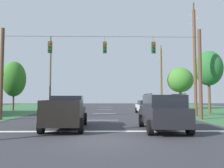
# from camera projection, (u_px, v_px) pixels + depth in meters

# --- Properties ---
(ground_plane) EXTENTS (120.00, 120.00, 0.00)m
(ground_plane) POSITION_uv_depth(u_px,v_px,m) (99.00, 140.00, 9.81)
(ground_plane) COLOR #333338
(stop_bar_stripe) EXTENTS (14.54, 0.45, 0.01)m
(stop_bar_stripe) POSITION_uv_depth(u_px,v_px,m) (101.00, 131.00, 12.18)
(stop_bar_stripe) COLOR white
(stop_bar_stripe) RESTS_ON ground
(lane_dash_0) EXTENTS (2.50, 0.15, 0.01)m
(lane_dash_0) POSITION_uv_depth(u_px,v_px,m) (103.00, 120.00, 18.16)
(lane_dash_0) COLOR white
(lane_dash_0) RESTS_ON ground
(lane_dash_1) EXTENTS (2.50, 0.15, 0.01)m
(lane_dash_1) POSITION_uv_depth(u_px,v_px,m) (104.00, 113.00, 25.65)
(lane_dash_1) COLOR white
(lane_dash_1) RESTS_ON ground
(lane_dash_2) EXTENTS (2.50, 0.15, 0.01)m
(lane_dash_2) POSITION_uv_depth(u_px,v_px,m) (105.00, 110.00, 33.87)
(lane_dash_2) COLOR white
(lane_dash_2) RESTS_ON ground
(lane_dash_3) EXTENTS (2.50, 0.15, 0.01)m
(lane_dash_3) POSITION_uv_depth(u_px,v_px,m) (105.00, 108.00, 40.64)
(lane_dash_3) COLOR white
(lane_dash_3) RESTS_ON ground
(lane_dash_4) EXTENTS (2.50, 0.15, 0.01)m
(lane_dash_4) POSITION_uv_depth(u_px,v_px,m) (106.00, 106.00, 45.76)
(lane_dash_4) COLOR white
(lane_dash_4) RESTS_ON ground
(overhead_signal_span) EXTENTS (16.88, 0.31, 7.64)m
(overhead_signal_span) POSITION_uv_depth(u_px,v_px,m) (102.00, 70.00, 18.66)
(overhead_signal_span) COLOR brown
(overhead_signal_span) RESTS_ON ground
(pickup_truck) EXTENTS (2.49, 5.49, 1.95)m
(pickup_truck) POSITION_uv_depth(u_px,v_px,m) (66.00, 112.00, 13.36)
(pickup_truck) COLOR black
(pickup_truck) RESTS_ON ground
(suv_black) EXTENTS (2.29, 4.84, 2.05)m
(suv_black) POSITION_uv_depth(u_px,v_px,m) (162.00, 111.00, 12.54)
(suv_black) COLOR black
(suv_black) RESTS_ON ground
(distant_car_crossing_white) EXTENTS (2.10, 4.34, 1.52)m
(distant_car_crossing_white) POSITION_uv_depth(u_px,v_px,m) (146.00, 107.00, 25.45)
(distant_car_crossing_white) COLOR silver
(distant_car_crossing_white) RESTS_ON ground
(utility_pole_mid_right) EXTENTS (0.30, 1.89, 11.41)m
(utility_pole_mid_right) POSITION_uv_depth(u_px,v_px,m) (195.00, 59.00, 22.23)
(utility_pole_mid_right) COLOR brown
(utility_pole_mid_right) RESTS_ON ground
(utility_pole_far_right) EXTENTS (0.29, 1.78, 9.82)m
(utility_pole_far_right) POSITION_uv_depth(u_px,v_px,m) (161.00, 77.00, 33.92)
(utility_pole_far_right) COLOR brown
(utility_pole_far_right) RESTS_ON ground
(utility_pole_mid_left) EXTENTS (0.26, 1.96, 11.48)m
(utility_pole_mid_left) POSITION_uv_depth(u_px,v_px,m) (50.00, 72.00, 34.72)
(utility_pole_mid_left) COLOR brown
(utility_pole_mid_left) RESTS_ON ground
(tree_roadside_right) EXTENTS (3.25, 3.25, 6.87)m
(tree_roadside_right) POSITION_uv_depth(u_px,v_px,m) (14.00, 79.00, 31.14)
(tree_roadside_right) COLOR brown
(tree_roadside_right) RESTS_ON ground
(tree_roadside_far_right) EXTENTS (3.08, 3.08, 7.09)m
(tree_roadside_far_right) POSITION_uv_depth(u_px,v_px,m) (209.00, 69.00, 25.22)
(tree_roadside_far_right) COLOR brown
(tree_roadside_far_right) RESTS_ON ground
(tree_roadside_left) EXTENTS (4.00, 4.00, 6.47)m
(tree_roadside_left) POSITION_uv_depth(u_px,v_px,m) (180.00, 80.00, 34.80)
(tree_roadside_left) COLOR brown
(tree_roadside_left) RESTS_ON ground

